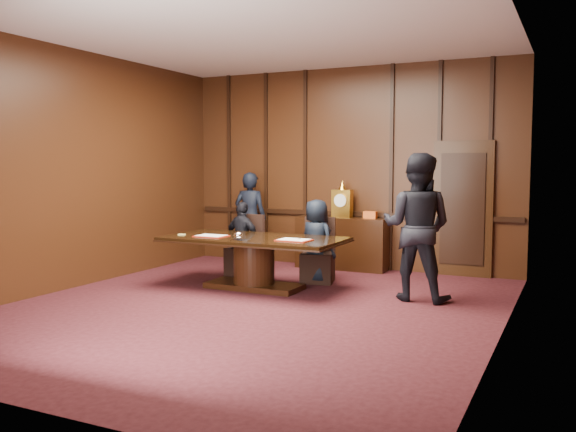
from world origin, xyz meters
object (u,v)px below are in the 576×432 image
object	(u,v)px
conference_table	(254,254)
signatory_right	(316,241)
sideboard	(342,241)
signatory_left	(243,239)
witness_right	(417,227)
witness_left	(250,218)

from	to	relation	value
conference_table	signatory_right	xyz separation A→B (m)	(0.65, 0.80, 0.13)
sideboard	conference_table	size ratio (longest dim) A/B	0.61
signatory_left	signatory_right	xyz separation A→B (m)	(1.30, 0.00, 0.04)
sideboard	witness_right	size ratio (longest dim) A/B	0.81
signatory_left	witness_right	xyz separation A→B (m)	(2.96, -0.49, 0.38)
sideboard	conference_table	xyz separation A→B (m)	(-0.56, -2.16, 0.02)
conference_table	signatory_left	size ratio (longest dim) A/B	2.16
signatory_right	witness_right	xyz separation A→B (m)	(1.66, -0.49, 0.34)
witness_right	witness_left	bearing A→B (deg)	-23.76
conference_table	witness_right	size ratio (longest dim) A/B	1.33
sideboard	signatory_left	size ratio (longest dim) A/B	1.32
sideboard	conference_table	world-z (taller)	sideboard
conference_table	witness_left	distance (m)	2.34
conference_table	signatory_right	bearing A→B (deg)	50.91
witness_left	conference_table	bearing A→B (deg)	114.83
sideboard	witness_left	bearing A→B (deg)	-174.73
signatory_left	signatory_right	distance (m)	1.30
sideboard	witness_right	xyz separation A→B (m)	(1.76, -1.85, 0.50)
signatory_left	conference_table	bearing A→B (deg)	140.56
sideboard	witness_left	world-z (taller)	witness_left
witness_left	witness_right	world-z (taller)	witness_right
conference_table	witness_right	world-z (taller)	witness_right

